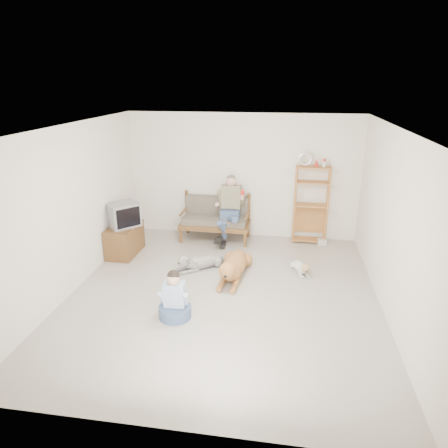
% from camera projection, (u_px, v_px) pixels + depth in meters
% --- Properties ---
extents(floor, '(5.50, 5.50, 0.00)m').
position_uv_depth(floor, '(223.00, 295.00, 6.59)').
color(floor, '#BBB4A4').
rests_on(floor, ground).
extents(ceiling, '(5.50, 5.50, 0.00)m').
position_uv_depth(ceiling, '(223.00, 128.00, 5.66)').
color(ceiling, white).
rests_on(ceiling, ground).
extents(wall_back, '(5.00, 0.00, 5.00)m').
position_uv_depth(wall_back, '(243.00, 177.00, 8.68)').
color(wall_back, silver).
rests_on(wall_back, ground).
extents(wall_front, '(5.00, 0.00, 5.00)m').
position_uv_depth(wall_front, '(176.00, 317.00, 3.58)').
color(wall_front, silver).
rests_on(wall_front, ground).
extents(wall_left, '(0.00, 5.50, 5.50)m').
position_uv_depth(wall_left, '(71.00, 210.00, 6.49)').
color(wall_left, silver).
rests_on(wall_left, ground).
extents(wall_right, '(0.00, 5.50, 5.50)m').
position_uv_depth(wall_right, '(394.00, 226.00, 5.77)').
color(wall_right, silver).
rests_on(wall_right, ground).
extents(loveseat, '(1.51, 0.72, 0.95)m').
position_uv_depth(loveseat, '(215.00, 218.00, 8.75)').
color(loveseat, brown).
rests_on(loveseat, ground).
extents(man, '(0.55, 0.79, 1.27)m').
position_uv_depth(man, '(228.00, 213.00, 8.46)').
color(man, '#445A7C').
rests_on(man, loveseat).
extents(etagere, '(0.74, 0.32, 1.95)m').
position_uv_depth(etagere, '(311.00, 204.00, 8.45)').
color(etagere, '#AB7235').
rests_on(etagere, ground).
extents(book_stack, '(0.19, 0.14, 0.12)m').
position_uv_depth(book_stack, '(322.00, 242.00, 8.55)').
color(book_stack, silver).
rests_on(book_stack, ground).
extents(tv_stand, '(0.52, 0.91, 0.60)m').
position_uv_depth(tv_stand, '(124.00, 240.00, 8.04)').
color(tv_stand, brown).
rests_on(tv_stand, ground).
extents(crt_tv, '(0.72, 0.73, 0.47)m').
position_uv_depth(crt_tv, '(123.00, 215.00, 7.84)').
color(crt_tv, gray).
rests_on(crt_tv, tv_stand).
extents(wall_outlet, '(0.12, 0.02, 0.08)m').
position_uv_depth(wall_outlet, '(188.00, 219.00, 9.21)').
color(wall_outlet, white).
rests_on(wall_outlet, ground).
extents(golden_retriever, '(0.49, 1.64, 0.50)m').
position_uv_depth(golden_retriever, '(233.00, 266.00, 7.12)').
color(golden_retriever, '#B16F3D').
rests_on(golden_retriever, ground).
extents(shaggy_dog, '(0.90, 0.77, 0.33)m').
position_uv_depth(shaggy_dog, '(200.00, 262.00, 7.45)').
color(shaggy_dog, silver).
rests_on(shaggy_dog, ground).
extents(terrier, '(0.34, 0.66, 0.26)m').
position_uv_depth(terrier, '(301.00, 268.00, 7.29)').
color(terrier, silver).
rests_on(terrier, ground).
extents(child, '(0.48, 0.48, 0.77)m').
position_uv_depth(child, '(175.00, 300.00, 5.89)').
color(child, '#445A7C').
rests_on(child, ground).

